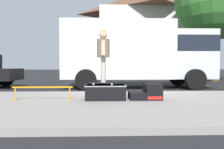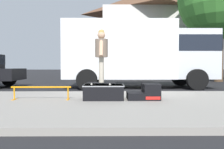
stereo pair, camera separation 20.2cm
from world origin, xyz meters
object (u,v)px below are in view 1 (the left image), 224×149
kicker_ramp (147,93)px  grind_rail (43,90)px  skater_kid (103,51)px  box_truck (138,52)px  skateboard (103,83)px  street_tree_main (220,2)px  skate_box (105,92)px

kicker_ramp → grind_rail: 2.82m
skater_kid → box_truck: size_ratio=0.20×
grind_rail → box_truck: 5.94m
skater_kid → box_truck: 5.07m
skateboard → street_tree_main: bearing=49.6°
skate_box → kicker_ramp: (1.14, -0.00, -0.04)m
skate_box → street_tree_main: bearing=49.7°
skate_box → street_tree_main: size_ratio=0.13×
skate_box → kicker_ramp: kicker_ramp is taller
box_truck → street_tree_main: size_ratio=0.84×
skater_kid → skateboard: bearing=45.0°
skate_box → grind_rail: bearing=-178.7°
skate_box → skater_kid: (-0.06, -0.03, 1.08)m
kicker_ramp → skateboard: (-1.20, -0.03, 0.27)m
street_tree_main → skater_kid: bearing=-130.4°
skate_box → skater_kid: bearing=-148.5°
skater_kid → kicker_ramp: bearing=1.6°
kicker_ramp → skate_box: bearing=180.0°
kicker_ramp → box_truck: bearing=84.9°
skate_box → kicker_ramp: size_ratio=1.26×
box_truck → grind_rail: bearing=-124.1°
skateboard → box_truck: (1.63, 4.79, 1.13)m
box_truck → skateboard: bearing=-108.8°
grind_rail → skateboard: bearing=0.1°
skater_kid → skate_box: bearing=31.5°
skate_box → grind_rail: size_ratio=0.67×
kicker_ramp → street_tree_main: (6.63, 9.17, 5.05)m
grind_rail → box_truck: bearing=55.9°
skateboard → street_tree_main: 12.99m
skateboard → box_truck: size_ratio=0.12×
skate_box → skateboard: 0.25m
skate_box → grind_rail: 1.68m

